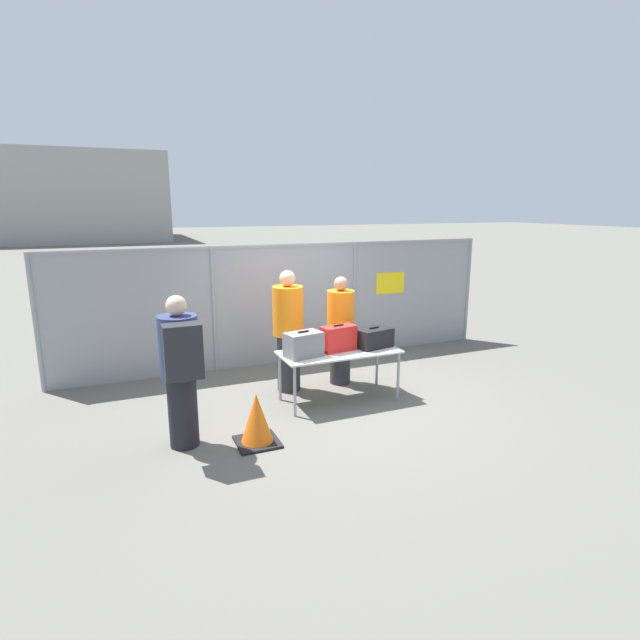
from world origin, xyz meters
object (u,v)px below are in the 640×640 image
object	(u,v)px
inspection_table	(339,355)
suitcase_grey	(303,345)
traveler_hooded	(181,367)
suitcase_black	(374,338)
security_worker_far	(288,330)
security_worker_near	(341,329)
utility_trailer	(339,305)
traffic_cone	(257,420)
suitcase_red	(338,338)

from	to	relation	value
inspection_table	suitcase_grey	distance (m)	0.60
inspection_table	traveler_hooded	distance (m)	2.35
traveler_hooded	suitcase_black	bearing A→B (deg)	-10.18
suitcase_black	security_worker_far	distance (m)	1.26
security_worker_near	utility_trailer	size ratio (longest dim) A/B	0.41
utility_trailer	traffic_cone	size ratio (longest dim) A/B	6.71
security_worker_near	traveler_hooded	bearing A→B (deg)	42.05
traveler_hooded	security_worker_far	xyz separation A→B (m)	(1.71, 1.28, -0.04)
security_worker_far	traffic_cone	bearing A→B (deg)	56.99
suitcase_black	traveler_hooded	size ratio (longest dim) A/B	0.32
inspection_table	traffic_cone	size ratio (longest dim) A/B	2.75
inspection_table	suitcase_grey	world-z (taller)	suitcase_grey
traffic_cone	suitcase_red	bearing A→B (deg)	31.40
suitcase_black	security_worker_far	world-z (taller)	security_worker_far
suitcase_black	security_worker_far	size ratio (longest dim) A/B	0.32
security_worker_far	utility_trailer	distance (m)	4.72
security_worker_far	traffic_cone	size ratio (longest dim) A/B	2.95
traveler_hooded	traffic_cone	distance (m)	1.07
suitcase_red	security_worker_near	size ratio (longest dim) A/B	0.31
security_worker_far	suitcase_grey	bearing A→B (deg)	86.48
inspection_table	traffic_cone	bearing A→B (deg)	-149.61
traveler_hooded	security_worker_near	bearing A→B (deg)	3.39
security_worker_near	suitcase_grey	bearing A→B (deg)	53.49
utility_trailer	suitcase_black	bearing A→B (deg)	-109.03
utility_trailer	security_worker_near	bearing A→B (deg)	-114.74
suitcase_red	inspection_table	bearing A→B (deg)	-88.75
suitcase_grey	suitcase_black	xyz separation A→B (m)	(1.10, 0.04, -0.03)
suitcase_grey	suitcase_red	bearing A→B (deg)	7.57
traveler_hooded	security_worker_near	world-z (taller)	traveler_hooded
suitcase_grey	suitcase_black	size ratio (longest dim) A/B	0.94
traveler_hooded	security_worker_near	size ratio (longest dim) A/B	1.05
utility_trailer	traffic_cone	world-z (taller)	utility_trailer
suitcase_red	traveler_hooded	distance (m)	2.34
utility_trailer	traffic_cone	bearing A→B (deg)	-123.49
suitcase_red	utility_trailer	bearing A→B (deg)	64.88
suitcase_black	traffic_cone	world-z (taller)	suitcase_black
utility_trailer	suitcase_grey	bearing A→B (deg)	-120.23
suitcase_red	suitcase_black	world-z (taller)	suitcase_red
inspection_table	suitcase_grey	size ratio (longest dim) A/B	3.14
suitcase_red	security_worker_near	xyz separation A→B (m)	(0.31, 0.60, -0.03)
security_worker_far	utility_trailer	size ratio (longest dim) A/B	0.44
suitcase_black	inspection_table	bearing A→B (deg)	-179.88
utility_trailer	inspection_table	bearing A→B (deg)	-114.95
suitcase_grey	security_worker_far	distance (m)	0.69
traffic_cone	security_worker_near	bearing A→B (deg)	40.09
suitcase_black	security_worker_near	size ratio (longest dim) A/B	0.34
utility_trailer	suitcase_red	bearing A→B (deg)	-115.12
suitcase_grey	security_worker_far	world-z (taller)	security_worker_far
inspection_table	suitcase_black	distance (m)	0.58
inspection_table	traveler_hooded	world-z (taller)	traveler_hooded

